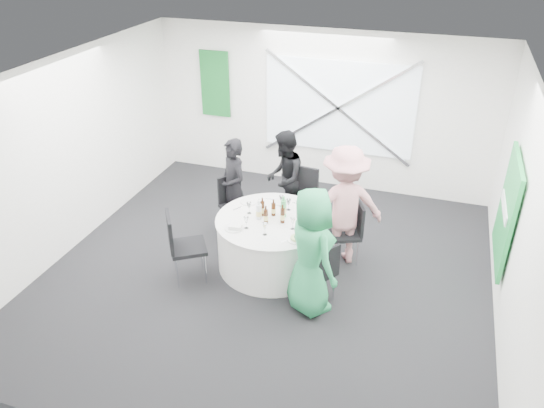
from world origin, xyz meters
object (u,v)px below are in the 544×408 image
(banquet_table, at_px, (272,242))
(person_man_back, at_px, (284,178))
(chair_front_right, at_px, (321,269))
(chair_front_left, at_px, (181,242))
(person_woman_green, at_px, (311,252))
(green_water_bottle, at_px, (284,209))
(clear_water_bottle, at_px, (259,212))
(chair_back, at_px, (302,195))
(chair_back_left, at_px, (233,200))
(chair_back_right, at_px, (350,228))
(person_man_back_left, at_px, (233,187))
(person_woman_pink, at_px, (344,206))

(banquet_table, xyz_separation_m, person_man_back, (-0.21, 1.25, 0.39))
(chair_front_right, distance_m, chair_front_left, 1.91)
(person_woman_green, bearing_deg, person_man_back, -20.23)
(green_water_bottle, bearing_deg, clear_water_bottle, -151.01)
(chair_back, relative_size, chair_back_left, 1.13)
(chair_back_right, relative_size, person_man_back_left, 0.60)
(chair_front_left, bearing_deg, person_woman_pink, -92.73)
(person_woman_green, relative_size, green_water_bottle, 5.40)
(person_woman_pink, relative_size, clear_water_bottle, 6.31)
(person_man_back_left, relative_size, person_woman_pink, 0.87)
(person_woman_pink, bearing_deg, chair_back_left, -35.53)
(chair_back, height_order, green_water_bottle, green_water_bottle)
(person_man_back_left, height_order, person_woman_pink, person_woman_pink)
(chair_front_left, relative_size, person_woman_green, 0.61)
(chair_front_left, xyz_separation_m, person_woman_green, (1.79, -0.03, 0.24))
(chair_back_left, bearing_deg, chair_front_right, -87.34)
(clear_water_bottle, bearing_deg, person_woman_green, -36.33)
(clear_water_bottle, bearing_deg, banquet_table, 13.66)
(green_water_bottle, bearing_deg, person_man_back, 106.50)
(clear_water_bottle, bearing_deg, person_woman_pink, 24.86)
(green_water_bottle, bearing_deg, person_woman_pink, 23.17)
(chair_front_right, xyz_separation_m, clear_water_bottle, (-1.02, 0.53, 0.36))
(chair_back_right, bearing_deg, chair_front_left, -85.76)
(person_man_back_left, bearing_deg, chair_back_left, -129.48)
(banquet_table, height_order, chair_back_right, chair_back_right)
(green_water_bottle, relative_size, clear_water_bottle, 1.11)
(chair_back_right, distance_m, person_woman_green, 1.25)
(chair_front_left, distance_m, person_woman_pink, 2.28)
(chair_front_right, bearing_deg, green_water_bottle, -99.96)
(chair_front_right, height_order, person_woman_green, person_woman_green)
(person_man_back, xyz_separation_m, person_woman_pink, (1.11, -0.79, 0.11))
(chair_front_right, bearing_deg, chair_back, -122.44)
(banquet_table, bearing_deg, person_man_back_left, 139.87)
(chair_front_right, relative_size, clear_water_bottle, 3.12)
(clear_water_bottle, bearing_deg, chair_back_left, 132.26)
(chair_back_right, relative_size, person_woman_green, 0.55)
(chair_back, height_order, chair_front_right, chair_back)
(chair_back_left, relative_size, person_man_back, 0.59)
(chair_back, relative_size, green_water_bottle, 3.29)
(chair_back_left, relative_size, green_water_bottle, 2.93)
(chair_front_right, relative_size, green_water_bottle, 2.81)
(person_man_back_left, xyz_separation_m, green_water_bottle, (0.99, -0.60, 0.12))
(chair_back_left, bearing_deg, chair_back_right, -57.95)
(person_man_back, bearing_deg, chair_back, 56.25)
(chair_front_right, xyz_separation_m, person_man_back, (-1.05, 1.82, 0.26))
(clear_water_bottle, bearing_deg, chair_front_left, -143.87)
(banquet_table, relative_size, person_woman_pink, 0.88)
(chair_back, height_order, person_woman_pink, person_woman_pink)
(chair_front_right, bearing_deg, person_woman_green, -3.88)
(chair_back_left, bearing_deg, person_man_back_left, -39.89)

